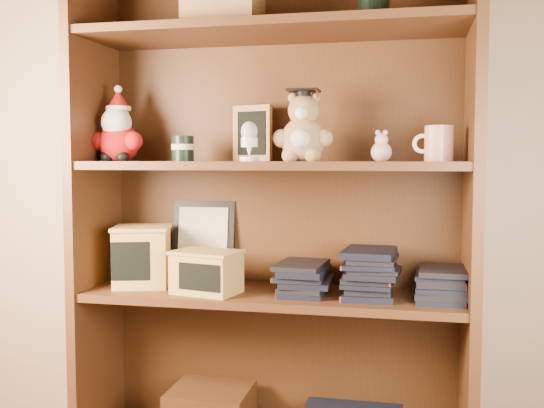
{
  "coord_description": "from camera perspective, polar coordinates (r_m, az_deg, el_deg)",
  "views": [
    {
      "loc": [
        0.28,
        -0.58,
        0.96
      ],
      "look_at": [
        -0.13,
        1.3,
        0.82
      ],
      "focal_mm": 42.0,
      "sensor_mm": 36.0,
      "label": 1
    }
  ],
  "objects": [
    {
      "name": "bookcase",
      "position": [
        1.99,
        0.24,
        -1.08
      ],
      "size": [
        1.2,
        0.35,
        1.6
      ],
      "color": "#4D2C16",
      "rests_on": "ground"
    },
    {
      "name": "shelf_lower",
      "position": [
        1.97,
        0.0,
        -8.2
      ],
      "size": [
        1.14,
        0.33,
        0.02
      ],
      "color": "#4D2C16",
      "rests_on": "ground"
    },
    {
      "name": "shelf_upper",
      "position": [
        1.93,
        0.0,
        3.48
      ],
      "size": [
        1.14,
        0.33,
        0.02
      ],
      "color": "#4D2C16",
      "rests_on": "ground"
    },
    {
      "name": "santa_plush",
      "position": [
        2.09,
        -13.64,
        6.23
      ],
      "size": [
        0.18,
        0.13,
        0.25
      ],
      "color": "#A50F0F",
      "rests_on": "shelf_upper"
    },
    {
      "name": "teachers_tin",
      "position": [
        2.01,
        -8.0,
        4.97
      ],
      "size": [
        0.07,
        0.07,
        0.08
      ],
      "color": "black",
      "rests_on": "shelf_upper"
    },
    {
      "name": "chalkboard_plaque",
      "position": [
        2.06,
        -1.78,
        6.27
      ],
      "size": [
        0.14,
        0.1,
        0.18
      ],
      "color": "#9E7547",
      "rests_on": "shelf_upper"
    },
    {
      "name": "egg_cup",
      "position": [
        1.87,
        -2.05,
        5.77
      ],
      "size": [
        0.06,
        0.06,
        0.12
      ],
      "color": "white",
      "rests_on": "shelf_upper"
    },
    {
      "name": "grad_teddy_bear",
      "position": [
        1.91,
        2.82,
        6.36
      ],
      "size": [
        0.18,
        0.16,
        0.22
      ],
      "color": "#A48156",
      "rests_on": "shelf_upper"
    },
    {
      "name": "pink_figurine",
      "position": [
        1.89,
        9.78,
        4.87
      ],
      "size": [
        0.06,
        0.06,
        0.09
      ],
      "color": "#D8A7A7",
      "rests_on": "shelf_upper"
    },
    {
      "name": "teacher_mug",
      "position": [
        1.89,
        14.66,
        5.27
      ],
      "size": [
        0.12,
        0.08,
        0.1
      ],
      "color": "silver",
      "rests_on": "shelf_upper"
    },
    {
      "name": "certificate_frame",
      "position": [
        2.15,
        -6.17,
        -3.26
      ],
      "size": [
        0.21,
        0.05,
        0.27
      ],
      "color": "black",
      "rests_on": "shelf_lower"
    },
    {
      "name": "treats_box",
      "position": [
        2.09,
        -11.59,
        -4.56
      ],
      "size": [
        0.22,
        0.22,
        0.19
      ],
      "color": "tan",
      "rests_on": "shelf_lower"
    },
    {
      "name": "pencils_box",
      "position": [
        1.95,
        -5.89,
        -6.05
      ],
      "size": [
        0.22,
        0.18,
        0.13
      ],
      "color": "tan",
      "rests_on": "shelf_lower"
    },
    {
      "name": "book_stack_left",
      "position": [
        1.94,
        2.91,
        -6.58
      ],
      "size": [
        0.14,
        0.2,
        0.1
      ],
      "color": "black",
      "rests_on": "shelf_lower"
    },
    {
      "name": "book_stack_mid",
      "position": [
        1.92,
        8.76,
        -6.04
      ],
      "size": [
        0.14,
        0.2,
        0.14
      ],
      "color": "black",
      "rests_on": "shelf_lower"
    },
    {
      "name": "book_stack_right",
      "position": [
        1.92,
        14.84,
        -6.84
      ],
      "size": [
        0.14,
        0.2,
        0.1
      ],
      "color": "black",
      "rests_on": "shelf_lower"
    }
  ]
}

